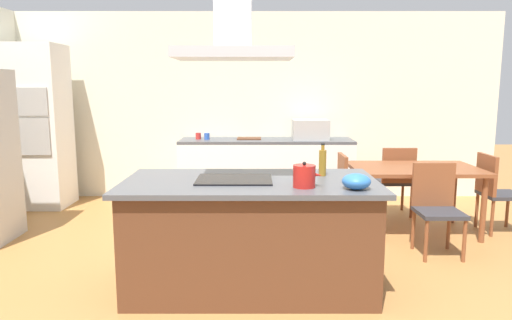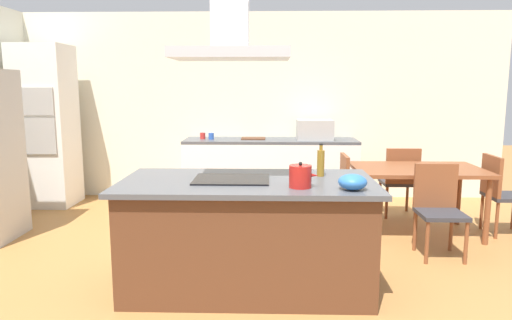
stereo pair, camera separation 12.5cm
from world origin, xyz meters
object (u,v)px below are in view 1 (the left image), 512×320
Objects in this scene: cutting_board at (248,138)px; chair_at_right_end at (493,188)px; countertop_microwave at (309,130)px; chair_at_left_end at (331,188)px; olive_oil_bottle at (321,162)px; tea_kettle at (303,176)px; coffee_mug_blue at (206,136)px; chair_facing_back_wall at (395,177)px; cooktop at (233,179)px; wall_oven_stack at (38,127)px; dining_table at (413,174)px; coffee_mug_red at (197,136)px; range_hood at (232,25)px; mixing_bowl at (355,181)px; chair_facing_island at (435,203)px.

chair_at_right_end is at bearing -27.58° from cutting_board.
chair_at_left_end is (0.10, -1.41, -0.53)m from countertop_microwave.
olive_oil_bottle is 2.55m from chair_at_right_end.
coffee_mug_blue is (-1.05, 3.14, -0.04)m from tea_kettle.
chair_facing_back_wall is at bearing 57.92° from olive_oil_bottle.
wall_oven_stack is at bearing 136.33° from cooktop.
cutting_board is at bearing 4.49° from coffee_mug_blue.
cooktop is 0.27× the size of wall_oven_stack.
coffee_mug_blue is (-1.46, 0.00, -0.09)m from countertop_microwave.
dining_table is (1.42, 1.73, -0.32)m from tea_kettle.
olive_oil_bottle is 0.20× the size of dining_table.
wall_oven_stack is at bearing -172.79° from coffee_mug_red.
cooktop is at bearing -152.85° from chair_at_right_end.
olive_oil_bottle is 2.82m from cutting_board.
cutting_board reaches higher than chair_at_right_end.
chair_at_right_end is at bearing 27.15° from range_hood.
countertop_microwave reaches higher than cutting_board.
coffee_mug_blue is 2.62m from chair_facing_back_wall.
cutting_board is 0.38× the size of chair_at_right_end.
cutting_board is 2.39m from dining_table.
coffee_mug_blue reaches higher than cooktop.
range_hood reaches higher than cutting_board.
chair_facing_back_wall is (1.95, 2.14, -0.40)m from cooktop.
coffee_mug_blue is at bearing 179.88° from countertop_microwave.
tea_kettle is at bearing -41.32° from wall_oven_stack.
mixing_bowl is 1.86m from chair_at_left_end.
range_hood reaches higher than countertop_microwave.
olive_oil_bottle reaches higher than cooktop.
chair_facing_back_wall is at bearing 90.00° from chair_facing_island.
cooktop is 2.86× the size of mixing_bowl.
coffee_mug_red is 2.15m from wall_oven_stack.
dining_table is at bearing -37.84° from cutting_board.
chair_at_right_end is at bearing -0.00° from dining_table.
cutting_board is 3.16m from range_hood.
countertop_microwave reaches higher than chair_at_left_end.
chair_at_left_end is at bearing -40.59° from coffee_mug_red.
mixing_bowl is at bearing -137.52° from chair_at_right_end.
dining_table is 0.68m from chair_facing_back_wall.
range_hood is at bearing -77.48° from coffee_mug_red.
range_hood reaches higher than coffee_mug_red.
chair_facing_island is at bearing 22.42° from range_hood.
chair_at_right_end is (0.92, 0.67, 0.00)m from chair_facing_island.
tea_kettle reaches higher than dining_table.
wall_oven_stack is at bearing -173.99° from coffee_mug_blue.
chair_at_left_end is (0.31, 1.29, -0.51)m from olive_oil_bottle.
range_hood is at bearing 180.00° from cooktop.
chair_at_right_end is at bearing 42.48° from mixing_bowl.
olive_oil_bottle is 0.31× the size of chair_at_left_end.
tea_kettle is 0.80× the size of olive_oil_bottle.
wall_oven_stack reaches higher than olive_oil_bottle.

